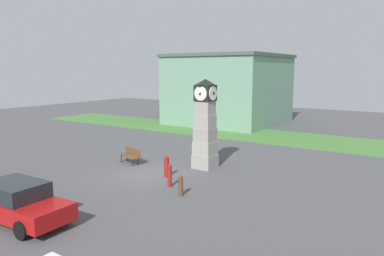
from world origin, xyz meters
The scene contains 9 objects.
ground_plane centered at (0.00, 0.00, 0.00)m, with size 77.98×77.98×0.00m, color #4C4C4F.
clock_tower centered at (1.90, 2.71, 2.36)m, with size 1.28×1.31×5.02m.
bollard_near_tower centered at (3.52, -1.94, 0.47)m, with size 0.21×0.21×0.94m.
bollard_mid_row centered at (2.33, -1.17, 0.56)m, with size 0.21×0.21×1.11m.
bollard_far_row centered at (1.21, 0.03, 0.58)m, with size 0.27×0.27×1.14m.
car_by_building centered at (0.31, -7.58, 0.76)m, with size 4.12×1.98×1.48m.
bench centered at (-2.33, 1.13, 0.52)m, with size 1.68×0.97×0.90m.
warehouse_blue_far centered at (-5.70, 19.63, 3.53)m, with size 10.46×10.88×7.05m.
grass_verge_far centered at (-0.59, 14.30, 0.02)m, with size 46.79×6.45×0.04m, color #477A38.
Camera 1 is at (12.80, -14.89, 5.54)m, focal length 35.00 mm.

